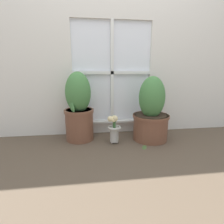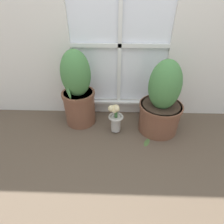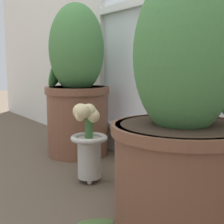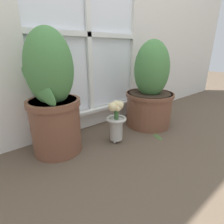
% 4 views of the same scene
% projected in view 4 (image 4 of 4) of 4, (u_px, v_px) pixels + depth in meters
% --- Properties ---
extents(ground_plane, '(10.00, 10.00, 0.00)m').
position_uv_depth(ground_plane, '(132.00, 148.00, 1.21)').
color(ground_plane, brown).
extents(potted_plant_left, '(0.33, 0.34, 0.77)m').
position_uv_depth(potted_plant_left, '(53.00, 99.00, 1.07)').
color(potted_plant_left, brown).
rests_on(potted_plant_left, ground_plane).
extents(potted_plant_right, '(0.41, 0.41, 0.72)m').
position_uv_depth(potted_plant_right, '(150.00, 91.00, 1.49)').
color(potted_plant_right, brown).
rests_on(potted_plant_right, ground_plane).
extents(flower_vase, '(0.15, 0.15, 0.31)m').
position_uv_depth(flower_vase, '(116.00, 120.00, 1.24)').
color(flower_vase, '#BCB7AD').
rests_on(flower_vase, ground_plane).
extents(fallen_leaf, '(0.09, 0.12, 0.01)m').
position_uv_depth(fallen_leaf, '(158.00, 136.00, 1.36)').
color(fallen_leaf, '#476633').
rests_on(fallen_leaf, ground_plane).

